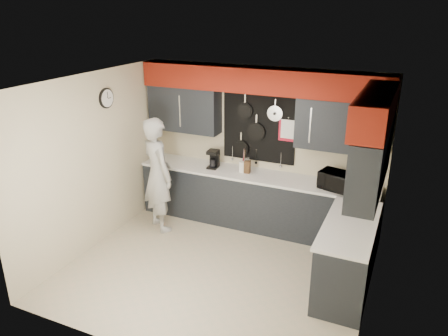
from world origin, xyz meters
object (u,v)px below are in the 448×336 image
at_px(utensil_crock, 243,166).
at_px(person, 158,175).
at_px(microwave, 336,181).
at_px(coffee_maker, 214,158).
at_px(knife_block, 247,167).

xyz_separation_m(utensil_crock, person, (-1.17, -0.73, -0.07)).
xyz_separation_m(microwave, coffee_maker, (-2.04, 0.09, 0.02)).
height_order(knife_block, coffee_maker, coffee_maker).
relative_size(microwave, utensil_crock, 2.81).
bearing_deg(coffee_maker, microwave, -7.06).
height_order(utensil_crock, coffee_maker, coffee_maker).
distance_m(knife_block, coffee_maker, 0.61).
xyz_separation_m(knife_block, coffee_maker, (-0.60, 0.01, 0.06)).
xyz_separation_m(microwave, utensil_crock, (-1.52, 0.11, -0.05)).
distance_m(microwave, utensil_crock, 1.53).
relative_size(knife_block, utensil_crock, 1.20).
relative_size(knife_block, coffee_maker, 0.67).
xyz_separation_m(knife_block, utensil_crock, (-0.08, 0.03, -0.02)).
relative_size(utensil_crock, coffee_maker, 0.56).
relative_size(utensil_crock, person, 0.09).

